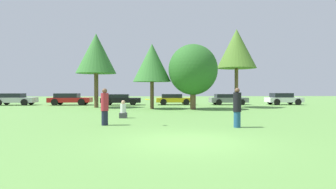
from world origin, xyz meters
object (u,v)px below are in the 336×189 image
parked_car_white (283,99)px  parked_car_grey (228,99)px  bystander_sitting (123,111)px  tree_2 (193,70)px  person_catcher (237,108)px  parked_car_yellow (173,99)px  person_thrower (105,107)px  tree_0 (96,54)px  frisbee (147,99)px  tree_1 (152,63)px  parked_car_black (120,99)px  parked_car_silver (14,99)px  parked_car_red (69,99)px  tree_3 (237,49)px

parked_car_white → parked_car_grey: bearing=176.0°
bystander_sitting → tree_2: bearing=53.7°
person_catcher → parked_car_yellow: 18.81m
person_catcher → person_thrower: bearing=0.0°
tree_2 → parked_car_yellow: bearing=98.9°
person_catcher → bystander_sitting: 7.11m
person_thrower → tree_0: tree_0 is taller
frisbee → parked_car_grey: frisbee is taller
tree_1 → bystander_sitting: bearing=-102.4°
person_thrower → parked_car_black: person_thrower is taller
bystander_sitting → parked_car_white: (16.20, 13.62, 0.25)m
parked_car_silver → bystander_sitting: bearing=-48.6°
tree_0 → tree_2: size_ratio=1.24×
person_thrower → tree_1: size_ratio=0.31×
frisbee → person_thrower: bearing=172.7°
person_catcher → frisbee: (-4.02, 0.86, 0.34)m
bystander_sitting → parked_car_red: bearing=116.9°
person_thrower → frisbee: bearing=3.2°
person_thrower → bystander_sitting: size_ratio=1.66×
tree_1 → parked_car_grey: tree_1 is taller
tree_1 → parked_car_silver: 16.60m
person_thrower → parked_car_yellow: person_thrower is taller
person_thrower → parked_car_silver: size_ratio=0.41×
parked_car_silver → tree_2: bearing=-22.7°
tree_1 → parked_car_red: (-8.94, 6.47, -3.32)m
person_catcher → tree_3: (4.08, 13.65, 4.59)m
tree_3 → tree_1: bearing=-170.0°
person_catcher → bystander_sitting: (-5.51, 4.47, -0.46)m
person_catcher → parked_car_yellow: (-1.44, 18.75, -0.25)m
parked_car_grey → person_thrower: bearing=-122.3°
frisbee → tree_3: (8.10, 12.79, 4.24)m
tree_2 → parked_car_black: size_ratio=1.29×
person_catcher → parked_car_grey: person_catcher is taller
tree_3 → tree_0: bearing=177.3°
person_thrower → tree_2: (5.73, 10.44, 2.49)m
parked_car_black → tree_2: bearing=-45.9°
tree_0 → parked_car_grey: (13.56, 4.16, -4.38)m
frisbee → bystander_sitting: (-1.49, 3.62, -0.80)m
frisbee → parked_car_silver: parked_car_silver is taller
bystander_sitting → parked_car_black: parked_car_black is taller
frisbee → bystander_sitting: frisbee is taller
tree_1 → parked_car_white: size_ratio=1.48×
person_catcher → parked_car_red: 22.65m
parked_car_black → parked_car_grey: 11.81m
tree_3 → parked_car_grey: 6.82m
parked_car_red → parked_car_grey: bearing=-1.8°
tree_1 → parked_car_red: bearing=144.1°
tree_0 → parked_car_red: tree_0 is taller
frisbee → parked_car_black: (-3.24, 17.66, -0.60)m
parked_car_red → parked_car_grey: (17.30, -0.29, -0.05)m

